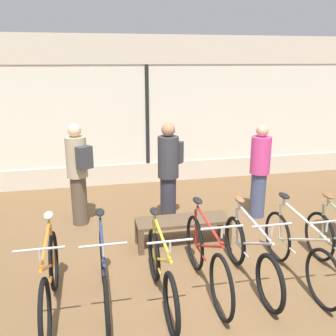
% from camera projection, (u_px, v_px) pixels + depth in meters
% --- Properties ---
extents(ground_plane, '(24.00, 24.00, 0.00)m').
position_uv_depth(ground_plane, '(201.00, 285.00, 4.66)').
color(ground_plane, brown).
extents(shop_back_wall, '(12.00, 0.08, 3.20)m').
position_uv_depth(shop_back_wall, '(147.00, 110.00, 8.12)').
color(shop_back_wall, beige).
rests_on(shop_back_wall, ground_plane).
extents(bicycle_far_left, '(0.46, 1.75, 1.04)m').
position_uv_depth(bicycle_far_left, '(50.00, 281.00, 4.04)').
color(bicycle_far_left, black).
rests_on(bicycle_far_left, ground_plane).
extents(bicycle_left, '(0.46, 1.70, 1.00)m').
position_uv_depth(bicycle_left, '(104.00, 274.00, 4.21)').
color(bicycle_left, black).
rests_on(bicycle_left, ground_plane).
extents(bicycle_center_left, '(0.46, 1.66, 1.01)m').
position_uv_depth(bicycle_center_left, '(161.00, 273.00, 4.24)').
color(bicycle_center_left, black).
rests_on(bicycle_center_left, ground_plane).
extents(bicycle_center, '(0.46, 1.75, 1.04)m').
position_uv_depth(bicycle_center, '(206.00, 259.00, 4.48)').
color(bicycle_center, black).
rests_on(bicycle_center, ground_plane).
extents(bicycle_center_right, '(0.46, 1.69, 1.01)m').
position_uv_depth(bicycle_center_right, '(250.00, 256.00, 4.60)').
color(bicycle_center_right, black).
rests_on(bicycle_center_right, ground_plane).
extents(bicycle_right, '(0.46, 1.76, 1.03)m').
position_uv_depth(bicycle_right, '(297.00, 251.00, 4.67)').
color(bicycle_right, black).
rests_on(bicycle_right, ground_plane).
extents(display_bench, '(1.40, 0.44, 0.41)m').
position_uv_depth(display_bench, '(183.00, 224.00, 5.60)').
color(display_bench, brown).
rests_on(display_bench, ground_plane).
extents(customer_near_rack, '(0.54, 0.55, 1.74)m').
position_uv_depth(customer_near_rack, '(169.00, 171.00, 6.10)').
color(customer_near_rack, '#2D2D38').
rests_on(customer_near_rack, ground_plane).
extents(customer_by_window, '(0.50, 0.56, 1.72)m').
position_uv_depth(customer_by_window, '(78.00, 171.00, 6.13)').
color(customer_by_window, brown).
rests_on(customer_by_window, ground_plane).
extents(customer_mid_floor, '(0.47, 0.47, 1.65)m').
position_uv_depth(customer_mid_floor, '(260.00, 170.00, 6.46)').
color(customer_mid_floor, '#424C6B').
rests_on(customer_mid_floor, ground_plane).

